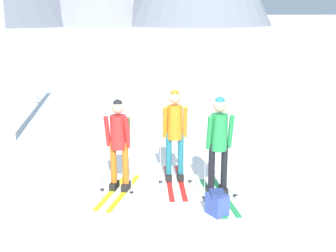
{
  "coord_description": "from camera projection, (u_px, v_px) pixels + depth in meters",
  "views": [
    {
      "loc": [
        -0.68,
        -7.36,
        3.12
      ],
      "look_at": [
        0.1,
        0.35,
        1.05
      ],
      "focal_mm": 47.22,
      "sensor_mm": 36.0,
      "label": 1
    }
  ],
  "objects": [
    {
      "name": "ground_plane",
      "position": [
        164.0,
        187.0,
        7.94
      ],
      "size": [
        400.0,
        400.0,
        0.0
      ],
      "primitive_type": "plane",
      "color": "white"
    },
    {
      "name": "backpack_on_snow_front",
      "position": [
        217.0,
        203.0,
        6.87
      ],
      "size": [
        0.36,
        0.39,
        0.38
      ],
      "color": "#384C99",
      "rests_on": "ground"
    },
    {
      "name": "skier_in_green",
      "position": [
        219.0,
        141.0,
        7.38
      ],
      "size": [
        0.61,
        1.61,
        1.73
      ],
      "color": "green",
      "rests_on": "ground"
    },
    {
      "name": "skier_in_red",
      "position": [
        119.0,
        140.0,
        7.61
      ],
      "size": [
        0.82,
        1.62,
        1.64
      ],
      "color": "yellow",
      "rests_on": "ground"
    },
    {
      "name": "skier_in_orange",
      "position": [
        175.0,
        132.0,
        8.0
      ],
      "size": [
        0.61,
        1.71,
        1.73
      ],
      "color": "red",
      "rests_on": "ground"
    },
    {
      "name": "birch_tree_tall",
      "position": [
        1.0,
        28.0,
        10.01
      ],
      "size": [
        0.49,
        0.56,
        5.25
      ],
      "color": "silver",
      "rests_on": "ground"
    }
  ]
}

